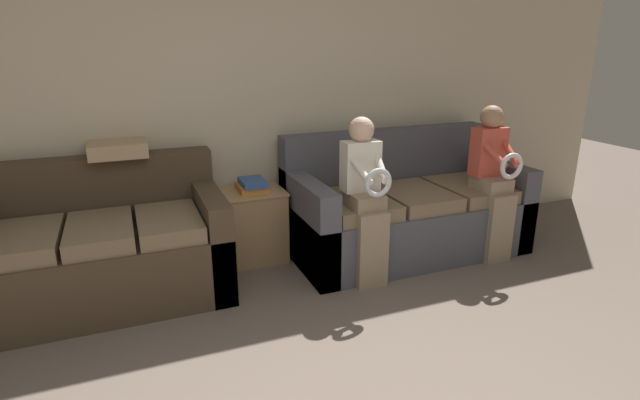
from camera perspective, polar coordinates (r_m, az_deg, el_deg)
wall_back at (r=4.05m, az=-10.87°, el=11.30°), size 7.74×0.06×2.55m
couch_main at (r=4.26m, az=9.52°, el=-1.16°), size 1.93×0.93×0.98m
couch_side at (r=3.74m, az=-23.45°, el=-5.32°), size 1.62×0.91×0.93m
child_left_seated at (r=3.57m, az=5.22°, el=0.84°), size 0.27×0.38×1.21m
child_right_seated at (r=4.19m, az=19.20°, el=2.68°), size 0.27×0.38×1.23m
side_shelf at (r=4.06m, az=-7.54°, el=-2.74°), size 0.48×0.42×0.58m
book_stack at (r=3.95m, az=-7.74°, el=1.68°), size 0.22×0.28×0.09m
throw_pillow at (r=3.86m, az=-22.10°, el=5.52°), size 0.39×0.39×0.10m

